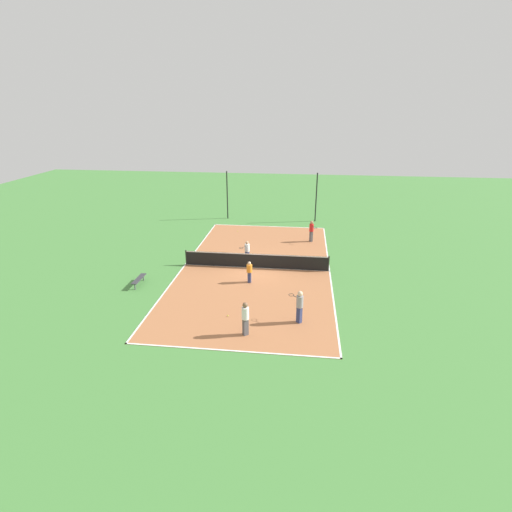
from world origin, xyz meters
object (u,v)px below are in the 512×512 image
object	(u,v)px
player_baseline_gray	(300,304)
tennis_ball_right_alley	(228,316)
bench	(139,279)
tennis_ball_midcourt	(238,231)
player_far_white	(247,250)
fence_post_back_right	(316,198)
player_coach_red	(311,230)
player_near_white	(245,316)
fence_post_back_left	(227,195)
player_center_orange	(249,271)
tennis_net	(256,260)

from	to	relation	value
player_baseline_gray	tennis_ball_right_alley	distance (m)	3.98
bench	tennis_ball_midcourt	world-z (taller)	bench
tennis_ball_right_alley	tennis_ball_midcourt	world-z (taller)	same
bench	player_far_white	world-z (taller)	player_far_white
bench	fence_post_back_right	distance (m)	19.86
player_coach_red	player_near_white	bearing A→B (deg)	-41.71
player_near_white	fence_post_back_left	world-z (taller)	fence_post_back_left
bench	player_coach_red	world-z (taller)	player_coach_red
tennis_ball_midcourt	player_baseline_gray	bearing A→B (deg)	-69.37
fence_post_back_left	player_baseline_gray	bearing A→B (deg)	-69.17
player_coach_red	fence_post_back_right	world-z (taller)	fence_post_back_right
fence_post_back_right	player_near_white	bearing A→B (deg)	-100.26
player_baseline_gray	fence_post_back_right	world-z (taller)	fence_post_back_right
player_baseline_gray	fence_post_back_right	distance (m)	19.72
player_center_orange	player_far_white	size ratio (longest dim) A/B	0.91
player_near_white	tennis_net	bearing A→B (deg)	52.84
fence_post_back_left	fence_post_back_right	bearing A→B (deg)	0.00
bench	tennis_ball_midcourt	bearing A→B (deg)	-20.55
player_near_white	tennis_ball_midcourt	bearing A→B (deg)	60.04
fence_post_back_right	fence_post_back_left	bearing A→B (deg)	180.00
bench	tennis_ball_midcourt	size ratio (longest dim) A/B	24.59
fence_post_back_right	tennis_net	bearing A→B (deg)	-109.16
tennis_net	player_baseline_gray	xyz separation A→B (m)	(3.13, -7.14, 0.51)
bench	tennis_net	bearing A→B (deg)	-62.61
player_far_white	fence_post_back_right	bearing A→B (deg)	-167.34
player_coach_red	tennis_ball_midcourt	xyz separation A→B (m)	(-6.52, 1.97, -1.00)
player_coach_red	tennis_ball_midcourt	distance (m)	6.88
player_near_white	fence_post_back_right	world-z (taller)	fence_post_back_right
bench	player_baseline_gray	distance (m)	10.79
fence_post_back_left	player_far_white	bearing A→B (deg)	-72.65
player_coach_red	fence_post_back_left	bearing A→B (deg)	-156.38
player_center_orange	tennis_ball_midcourt	bearing A→B (deg)	-164.98
tennis_net	fence_post_back_left	size ratio (longest dim) A/B	2.15
player_coach_red	player_baseline_gray	xyz separation A→B (m)	(-0.76, -13.33, 0.03)
player_center_orange	tennis_ball_midcourt	world-z (taller)	player_center_orange
player_near_white	fence_post_back_right	size ratio (longest dim) A/B	0.38
player_far_white	fence_post_back_right	size ratio (longest dim) A/B	0.33
player_coach_red	tennis_net	bearing A→B (deg)	-61.07
player_baseline_gray	fence_post_back_left	size ratio (longest dim) A/B	0.39
fence_post_back_left	player_near_white	bearing A→B (deg)	-77.10
tennis_net	player_coach_red	distance (m)	7.32
bench	player_baseline_gray	xyz separation A→B (m)	(10.19, -3.49, 0.69)
player_coach_red	fence_post_back_right	bearing A→B (deg)	147.00
tennis_net	bench	world-z (taller)	tennis_net
fence_post_back_left	tennis_ball_right_alley	bearing A→B (deg)	-79.43
bench	tennis_ball_midcourt	distance (m)	12.62
player_far_white	player_near_white	bearing A→B (deg)	44.41
player_center_orange	tennis_ball_right_alley	size ratio (longest dim) A/B	20.97
player_near_white	tennis_ball_right_alley	bearing A→B (deg)	85.01
fence_post_back_left	bench	bearing A→B (deg)	-99.54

